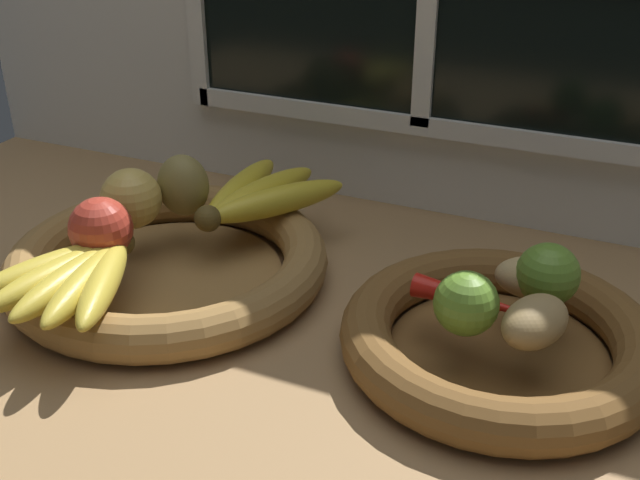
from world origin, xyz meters
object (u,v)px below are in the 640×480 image
at_px(lime_far, 548,274).
at_px(apple_golden_left, 131,199).
at_px(banana_bunch_front, 74,276).
at_px(chili_pepper, 477,301).
at_px(banana_bunch_back, 258,195).
at_px(pear_brown, 183,185).
at_px(potato_small, 535,322).
at_px(potato_back, 536,278).
at_px(lime_near, 466,303).
at_px(fruit_bowl_left, 169,262).
at_px(fruit_bowl_right, 499,339).
at_px(apple_red_front, 101,229).

bearing_deg(lime_far, apple_golden_left, -177.16).
xyz_separation_m(banana_bunch_front, chili_pepper, (0.37, 0.12, -0.00)).
xyz_separation_m(banana_bunch_front, banana_bunch_back, (0.07, 0.24, 0.00)).
bearing_deg(banana_bunch_front, pear_brown, 88.96).
bearing_deg(pear_brown, lime_far, -3.92).
distance_m(apple_golden_left, banana_bunch_back, 0.15).
distance_m(potato_small, potato_back, 0.08).
height_order(apple_golden_left, lime_near, apple_golden_left).
bearing_deg(lime_near, lime_far, 54.16).
relative_size(fruit_bowl_left, potato_small, 4.80).
bearing_deg(fruit_bowl_left, fruit_bowl_right, 0.00).
relative_size(banana_bunch_back, lime_near, 3.36).
xyz_separation_m(fruit_bowl_right, lime_near, (-0.03, -0.04, 0.06)).
relative_size(fruit_bowl_left, pear_brown, 4.87).
bearing_deg(lime_near, fruit_bowl_left, 173.37).
bearing_deg(potato_small, fruit_bowl_left, 175.33).
bearing_deg(lime_near, fruit_bowl_right, 56.31).
bearing_deg(fruit_bowl_left, lime_far, 5.68).
bearing_deg(fruit_bowl_left, apple_golden_left, 162.50).
bearing_deg(fruit_bowl_right, banana_bunch_front, -162.67).
relative_size(fruit_bowl_right, banana_bunch_back, 1.54).
relative_size(fruit_bowl_left, fruit_bowl_right, 1.18).
xyz_separation_m(pear_brown, potato_back, (0.41, -0.02, -0.02)).
bearing_deg(apple_red_front, banana_bunch_back, 62.34).
bearing_deg(chili_pepper, apple_red_front, -167.82).
height_order(apple_red_front, banana_bunch_back, apple_red_front).
height_order(banana_bunch_back, lime_far, lime_far).
bearing_deg(apple_red_front, fruit_bowl_right, 7.84).
bearing_deg(apple_red_front, banana_bunch_front, -75.66).
bearing_deg(lime_far, banana_bunch_front, -159.03).
height_order(apple_red_front, potato_small, apple_red_front).
relative_size(banana_bunch_back, chili_pepper, 1.57).
height_order(fruit_bowl_left, apple_golden_left, apple_golden_left).
xyz_separation_m(fruit_bowl_left, lime_near, (0.34, -0.04, 0.06)).
xyz_separation_m(apple_golden_left, lime_near, (0.40, -0.06, -0.01)).
distance_m(apple_golden_left, potato_small, 0.46).
relative_size(lime_near, chili_pepper, 0.47).
distance_m(apple_red_front, lime_far, 0.45).
bearing_deg(apple_golden_left, lime_near, -8.17).
distance_m(banana_bunch_back, potato_back, 0.34).
relative_size(fruit_bowl_right, apple_golden_left, 4.38).
bearing_deg(apple_red_front, pear_brown, 80.76).
bearing_deg(fruit_bowl_right, chili_pepper, -171.32).
relative_size(potato_small, lime_far, 1.23).
relative_size(fruit_bowl_left, lime_far, 5.92).
relative_size(apple_red_front, lime_far, 1.11).
height_order(apple_golden_left, potato_small, apple_golden_left).
distance_m(banana_bunch_back, potato_small, 0.38).
height_order(apple_red_front, banana_bunch_front, apple_red_front).
relative_size(apple_golden_left, lime_near, 1.18).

